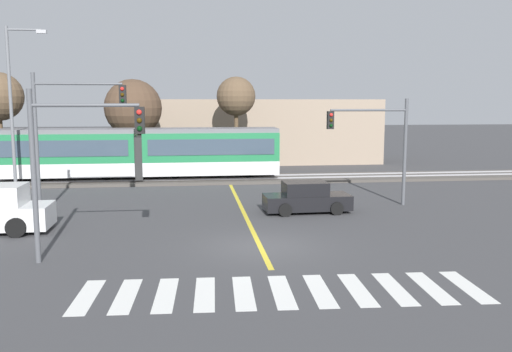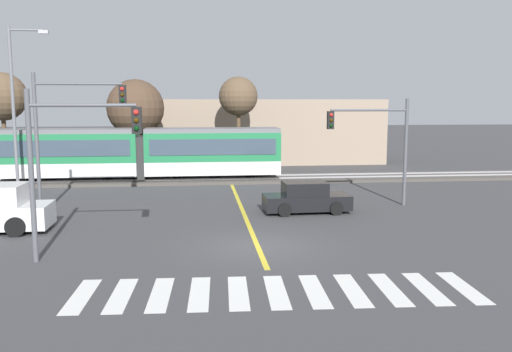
# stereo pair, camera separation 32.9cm
# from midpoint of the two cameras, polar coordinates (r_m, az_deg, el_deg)

# --- Properties ---
(ground_plane) EXTENTS (200.00, 200.00, 0.00)m
(ground_plane) POSITION_cam_midpoint_polar(r_m,az_deg,el_deg) (20.52, -0.04, -7.41)
(ground_plane) COLOR #3D3D3F
(track_bed) EXTENTS (120.00, 4.00, 0.18)m
(track_bed) POSITION_cam_midpoint_polar(r_m,az_deg,el_deg) (37.20, -3.18, -0.35)
(track_bed) COLOR #4C4742
(track_bed) RESTS_ON ground
(rail_near) EXTENTS (120.00, 0.08, 0.10)m
(rail_near) POSITION_cam_midpoint_polar(r_m,az_deg,el_deg) (36.47, -3.10, -0.29)
(rail_near) COLOR #939399
(rail_near) RESTS_ON track_bed
(rail_far) EXTENTS (120.00, 0.08, 0.10)m
(rail_far) POSITION_cam_midpoint_polar(r_m,az_deg,el_deg) (37.89, -3.25, 0.02)
(rail_far) COLOR #939399
(rail_far) RESTS_ON track_bed
(light_rail_tram) EXTENTS (18.50, 2.64, 3.43)m
(light_rail_tram) POSITION_cam_midpoint_polar(r_m,az_deg,el_deg) (37.06, -12.37, 2.50)
(light_rail_tram) COLOR silver
(light_rail_tram) RESTS_ON track_bed
(crosswalk_stripe_0) EXTENTS (0.68, 2.82, 0.01)m
(crosswalk_stripe_0) POSITION_cam_midpoint_polar(r_m,az_deg,el_deg) (16.23, -18.01, -11.99)
(crosswalk_stripe_0) COLOR silver
(crosswalk_stripe_0) RESTS_ON ground
(crosswalk_stripe_1) EXTENTS (0.68, 2.82, 0.01)m
(crosswalk_stripe_1) POSITION_cam_midpoint_polar(r_m,az_deg,el_deg) (16.01, -14.09, -12.12)
(crosswalk_stripe_1) COLOR silver
(crosswalk_stripe_1) RESTS_ON ground
(crosswalk_stripe_2) EXTENTS (0.68, 2.82, 0.01)m
(crosswalk_stripe_2) POSITION_cam_midpoint_polar(r_m,az_deg,el_deg) (15.86, -10.08, -12.19)
(crosswalk_stripe_2) COLOR silver
(crosswalk_stripe_2) RESTS_ON ground
(crosswalk_stripe_3) EXTENTS (0.68, 2.82, 0.01)m
(crosswalk_stripe_3) POSITION_cam_midpoint_polar(r_m,az_deg,el_deg) (15.79, -6.01, -12.20)
(crosswalk_stripe_3) COLOR silver
(crosswalk_stripe_3) RESTS_ON ground
(crosswalk_stripe_4) EXTENTS (0.68, 2.82, 0.01)m
(crosswalk_stripe_4) POSITION_cam_midpoint_polar(r_m,az_deg,el_deg) (15.79, -1.93, -12.16)
(crosswalk_stripe_4) COLOR silver
(crosswalk_stripe_4) RESTS_ON ground
(crosswalk_stripe_5) EXTENTS (0.68, 2.82, 0.01)m
(crosswalk_stripe_5) POSITION_cam_midpoint_polar(r_m,az_deg,el_deg) (15.87, 2.13, -12.05)
(crosswalk_stripe_5) COLOR silver
(crosswalk_stripe_5) RESTS_ON ground
(crosswalk_stripe_6) EXTENTS (0.68, 2.82, 0.01)m
(crosswalk_stripe_6) POSITION_cam_midpoint_polar(r_m,az_deg,el_deg) (16.03, 6.13, -11.89)
(crosswalk_stripe_6) COLOR silver
(crosswalk_stripe_6) RESTS_ON ground
(crosswalk_stripe_7) EXTENTS (0.68, 2.82, 0.01)m
(crosswalk_stripe_7) POSITION_cam_midpoint_polar(r_m,az_deg,el_deg) (16.26, 10.02, -11.68)
(crosswalk_stripe_7) COLOR silver
(crosswalk_stripe_7) RESTS_ON ground
(crosswalk_stripe_8) EXTENTS (0.68, 2.82, 0.01)m
(crosswalk_stripe_8) POSITION_cam_midpoint_polar(r_m,az_deg,el_deg) (16.56, 13.78, -11.42)
(crosswalk_stripe_8) COLOR silver
(crosswalk_stripe_8) RESTS_ON ground
(crosswalk_stripe_9) EXTENTS (0.68, 2.82, 0.01)m
(crosswalk_stripe_9) POSITION_cam_midpoint_polar(r_m,az_deg,el_deg) (16.93, 17.39, -11.13)
(crosswalk_stripe_9) COLOR silver
(crosswalk_stripe_9) RESTS_ON ground
(crosswalk_stripe_10) EXTENTS (0.68, 2.82, 0.01)m
(crosswalk_stripe_10) POSITION_cam_midpoint_polar(r_m,az_deg,el_deg) (17.35, 20.83, -10.81)
(crosswalk_stripe_10) COLOR silver
(crosswalk_stripe_10) RESTS_ON ground
(lane_centre_line) EXTENTS (0.20, 18.01, 0.01)m
(lane_centre_line) POSITION_cam_midpoint_polar(r_m,az_deg,el_deg) (26.41, -1.61, -3.94)
(lane_centre_line) COLOR gold
(lane_centre_line) RESTS_ON ground
(sedan_crossing) EXTENTS (4.25, 2.02, 1.52)m
(sedan_crossing) POSITION_cam_midpoint_polar(r_m,az_deg,el_deg) (26.63, 4.99, -2.34)
(sedan_crossing) COLOR black
(sedan_crossing) RESTS_ON ground
(traffic_light_mid_right) EXTENTS (4.25, 0.38, 5.55)m
(traffic_light_mid_right) POSITION_cam_midpoint_polar(r_m,az_deg,el_deg) (28.53, 12.33, 4.15)
(traffic_light_mid_right) COLOR #515459
(traffic_light_mid_right) RESTS_ON ground
(traffic_light_near_left) EXTENTS (3.75, 0.38, 5.82)m
(traffic_light_near_left) POSITION_cam_midpoint_polar(r_m,az_deg,el_deg) (19.01, -19.23, 2.60)
(traffic_light_near_left) COLOR #515459
(traffic_light_near_left) RESTS_ON ground
(traffic_light_mid_left) EXTENTS (4.25, 0.38, 6.72)m
(traffic_light_mid_left) POSITION_cam_midpoint_polar(r_m,az_deg,el_deg) (26.86, -19.73, 5.30)
(traffic_light_mid_left) COLOR #515459
(traffic_light_mid_left) RESTS_ON ground
(street_lamp_west) EXTENTS (2.37, 0.28, 9.78)m
(street_lamp_west) POSITION_cam_midpoint_polar(r_m,az_deg,el_deg) (35.70, -24.36, 7.34)
(street_lamp_west) COLOR slate
(street_lamp_west) RESTS_ON ground
(bare_tree_west) EXTENTS (4.21, 4.21, 7.02)m
(bare_tree_west) POSITION_cam_midpoint_polar(r_m,az_deg,el_deg) (41.18, -13.04, 6.97)
(bare_tree_west) COLOR brown
(bare_tree_west) RESTS_ON ground
(bare_tree_east) EXTENTS (2.95, 2.95, 7.25)m
(bare_tree_east) POSITION_cam_midpoint_polar(r_m,az_deg,el_deg) (41.41, -2.34, 8.30)
(bare_tree_east) COLOR brown
(bare_tree_east) RESTS_ON ground
(building_backdrop_far) EXTENTS (20.44, 6.00, 5.56)m
(building_backdrop_far) POSITION_cam_midpoint_polar(r_m,az_deg,el_deg) (48.14, 0.38, 4.76)
(building_backdrop_far) COLOR gray
(building_backdrop_far) RESTS_ON ground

